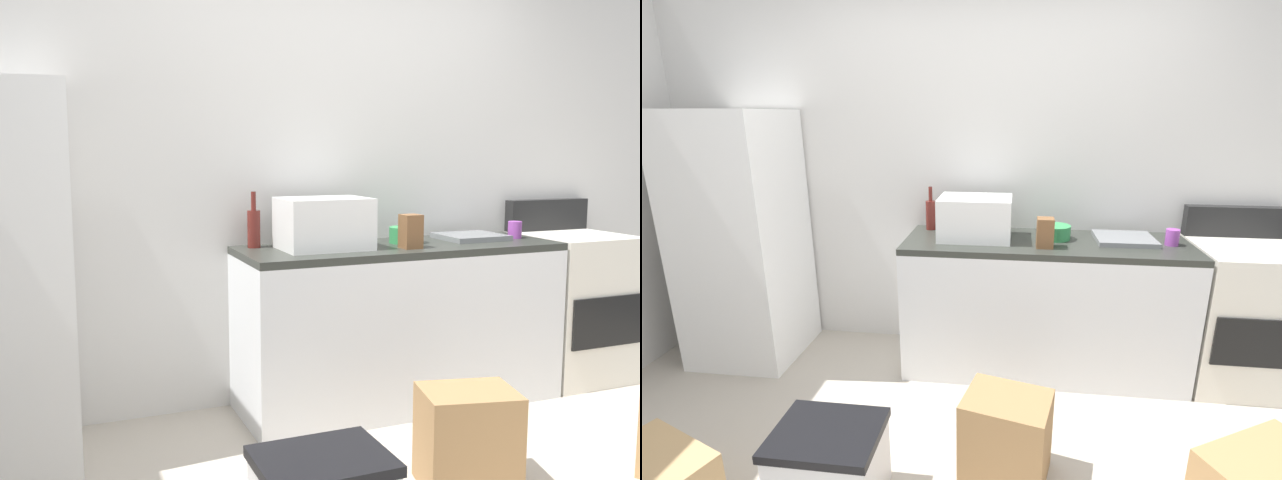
{
  "view_description": "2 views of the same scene",
  "coord_description": "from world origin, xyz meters",
  "views": [
    {
      "loc": [
        -1.51,
        -2.09,
        1.42
      ],
      "look_at": [
        -0.29,
        0.93,
        0.99
      ],
      "focal_mm": 38.4,
      "sensor_mm": 36.0,
      "label": 1
    },
    {
      "loc": [
        0.1,
        -1.52,
        1.68
      ],
      "look_at": [
        -0.23,
        1.14,
        0.9
      ],
      "focal_mm": 24.49,
      "sensor_mm": 36.0,
      "label": 2
    }
  ],
  "objects": [
    {
      "name": "wall_back",
      "position": [
        0.0,
        1.55,
        1.3
      ],
      "size": [
        5.0,
        0.1,
        2.6
      ],
      "primitive_type": "cube",
      "color": "silver",
      "rests_on": "ground_plane"
    },
    {
      "name": "kitchen_counter",
      "position": [
        0.3,
        1.2,
        0.45
      ],
      "size": [
        1.8,
        0.6,
        0.9
      ],
      "color": "silver",
      "rests_on": "ground_plane"
    },
    {
      "name": "stove_oven",
      "position": [
        1.52,
        1.21,
        0.47
      ],
      "size": [
        0.6,
        0.61,
        1.1
      ],
      "color": "silver",
      "rests_on": "ground_plane"
    },
    {
      "name": "microwave",
      "position": [
        -0.15,
        1.21,
        1.04
      ],
      "size": [
        0.46,
        0.34,
        0.27
      ],
      "primitive_type": "cube",
      "color": "white",
      "rests_on": "kitchen_counter"
    },
    {
      "name": "sink_basin",
      "position": [
        0.8,
        1.25,
        0.92
      ],
      "size": [
        0.36,
        0.32,
        0.03
      ],
      "primitive_type": "cube",
      "color": "slate",
      "rests_on": "kitchen_counter"
    },
    {
      "name": "wine_bottle",
      "position": [
        -0.48,
        1.4,
        1.01
      ],
      "size": [
        0.07,
        0.07,
        0.3
      ],
      "color": "#591E19",
      "rests_on": "kitchen_counter"
    },
    {
      "name": "coffee_mug",
      "position": [
        1.06,
        1.2,
        0.95
      ],
      "size": [
        0.08,
        0.08,
        0.1
      ],
      "primitive_type": "cylinder",
      "color": "purple",
      "rests_on": "kitchen_counter"
    },
    {
      "name": "knife_block",
      "position": [
        0.28,
        1.06,
        0.99
      ],
      "size": [
        0.1,
        0.1,
        0.18
      ],
      "primitive_type": "cube",
      "color": "brown",
      "rests_on": "kitchen_counter"
    },
    {
      "name": "mixing_bowl",
      "position": [
        0.36,
        1.25,
        0.95
      ],
      "size": [
        0.19,
        0.19,
        0.09
      ],
      "primitive_type": "cylinder",
      "color": "#338C4C",
      "rests_on": "kitchen_counter"
    },
    {
      "name": "cardboard_box_large",
      "position": [
        0.09,
        0.22,
        0.21
      ],
      "size": [
        0.45,
        0.37,
        0.42
      ],
      "primitive_type": "cube",
      "rotation": [
        0.0,
        0.0,
        -0.23
      ],
      "color": "olive",
      "rests_on": "ground_plane"
    }
  ]
}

